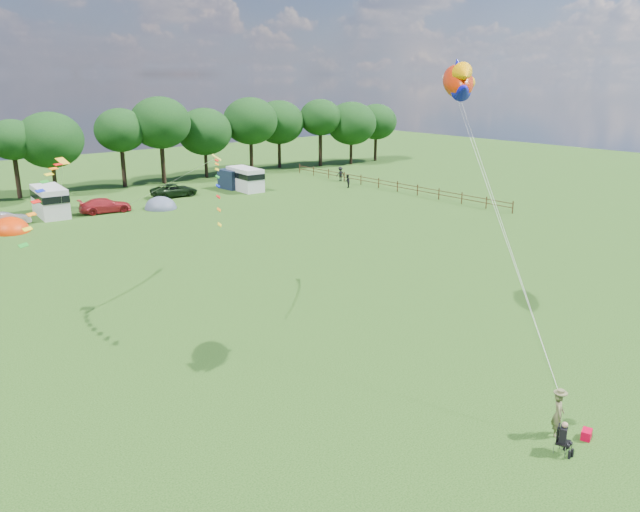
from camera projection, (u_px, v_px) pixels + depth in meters
ground_plane at (441, 388)px, 26.32m from camera, size 180.00×180.00×0.00m
tree_line at (85, 135)px, 68.46m from camera, size 102.98×10.98×10.27m
fence at (388, 184)px, 71.22m from camera, size 0.12×33.12×1.20m
car_b at (7, 219)px, 54.10m from camera, size 3.56×1.54×1.23m
car_c at (105, 205)px, 59.48m from camera, size 4.87×2.63×1.39m
car_d at (174, 190)px, 67.25m from camera, size 5.22×2.66×1.38m
campervan_c at (50, 200)px, 57.97m from camera, size 2.83×5.72×2.71m
campervan_d at (245, 178)px, 70.83m from camera, size 2.59×5.36×2.55m
tent_orange at (11, 232)px, 52.36m from camera, size 3.15×3.45×2.46m
tent_greyblue at (161, 208)px, 61.48m from camera, size 3.13×3.42×2.33m
awning_navy at (237, 178)px, 72.42m from camera, size 3.72×3.11×2.20m
kite_flyer at (558, 414)px, 22.64m from camera, size 0.74×0.67×1.69m
camp_chair at (563, 434)px, 21.58m from camera, size 0.64×0.66×1.23m
kite_bag at (586, 434)px, 22.60m from camera, size 0.56×0.46×0.35m
fish_kite at (459, 81)px, 26.73m from camera, size 3.25×3.44×2.01m
streamer_kite_b at (46, 187)px, 33.88m from camera, size 4.33×4.64×3.81m
streamer_kite_c at (217, 177)px, 31.79m from camera, size 3.09×4.95×2.79m
walker_a at (347, 181)px, 72.42m from camera, size 0.88×0.84×1.55m
walker_b at (340, 174)px, 77.15m from camera, size 1.17×0.61×1.75m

